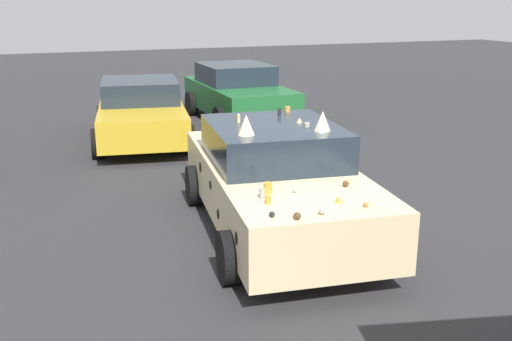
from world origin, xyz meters
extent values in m
plane|color=#2D2D30|center=(0.00, 0.00, 0.00)|extent=(60.00, 60.00, 0.00)
cube|color=beige|center=(0.00, 0.00, 0.62)|extent=(4.63, 2.38, 0.71)
cube|color=#1E2833|center=(0.17, -0.02, 1.22)|extent=(2.13, 1.91, 0.49)
cylinder|color=black|center=(-1.48, -0.75, 0.31)|extent=(0.64, 0.30, 0.62)
cylinder|color=black|center=(-1.24, 1.10, 0.31)|extent=(0.64, 0.30, 0.62)
cylinder|color=black|center=(1.24, -1.10, 0.31)|extent=(0.64, 0.30, 0.62)
cylinder|color=black|center=(1.48, 0.75, 0.31)|extent=(0.64, 0.30, 0.62)
ellipsoid|color=black|center=(-1.40, 1.11, 0.45)|extent=(0.16, 0.04, 0.08)
ellipsoid|color=black|center=(-0.45, 0.98, 0.53)|extent=(0.13, 0.04, 0.13)
ellipsoid|color=black|center=(0.08, 0.91, 0.74)|extent=(0.14, 0.04, 0.12)
ellipsoid|color=black|center=(-1.52, 1.12, 0.65)|extent=(0.11, 0.03, 0.16)
ellipsoid|color=black|center=(-1.03, 1.06, 0.47)|extent=(0.15, 0.04, 0.13)
ellipsoid|color=black|center=(0.68, -1.01, 0.67)|extent=(0.18, 0.04, 0.13)
ellipsoid|color=black|center=(0.94, 0.80, 0.75)|extent=(0.16, 0.04, 0.15)
ellipsoid|color=black|center=(0.44, -0.98, 0.49)|extent=(0.15, 0.04, 0.10)
sphere|color=gray|center=(-1.24, 0.31, 1.00)|extent=(0.05, 0.05, 0.05)
sphere|color=#A87A38|center=(-1.95, -0.19, 1.00)|extent=(0.06, 0.06, 0.06)
sphere|color=#51381E|center=(-1.25, -0.34, 1.01)|extent=(0.07, 0.07, 0.07)
cone|color=orange|center=(-1.71, 0.01, 1.01)|extent=(0.13, 0.13, 0.08)
cylinder|color=orange|center=(-1.48, 0.74, 1.02)|extent=(0.07, 0.07, 0.10)
sphere|color=gray|center=(-1.98, 0.35, 1.01)|extent=(0.07, 0.07, 0.07)
cylinder|color=gray|center=(-1.28, 0.73, 1.03)|extent=(0.09, 0.09, 0.12)
sphere|color=black|center=(-1.86, 0.85, 1.00)|extent=(0.06, 0.06, 0.06)
sphere|color=tan|center=(-1.15, -0.43, 1.01)|extent=(0.06, 0.06, 0.06)
sphere|color=#51381E|center=(-2.02, 0.65, 1.01)|extent=(0.08, 0.08, 0.08)
cylinder|color=orange|center=(-1.13, 0.60, 1.03)|extent=(0.14, 0.14, 0.12)
cylinder|color=gray|center=(-0.13, -0.37, 1.49)|extent=(0.10, 0.10, 0.06)
cylinder|color=tan|center=(0.46, 0.38, 1.52)|extent=(0.06, 0.06, 0.12)
cone|color=orange|center=(0.07, 0.39, 1.52)|extent=(0.10, 0.10, 0.10)
cone|color=tan|center=(0.17, -0.41, 1.50)|extent=(0.10, 0.10, 0.06)
cylinder|color=#A87A38|center=(0.92, -0.56, 1.51)|extent=(0.09, 0.09, 0.08)
cylinder|color=black|center=(0.73, -0.35, 1.52)|extent=(0.07, 0.07, 0.10)
cone|color=silver|center=(-0.53, -0.37, 1.50)|extent=(0.08, 0.08, 0.06)
cone|color=beige|center=(-0.42, -0.45, 1.59)|extent=(0.21, 0.21, 0.26)
cone|color=beige|center=(-0.29, 0.54, 1.59)|extent=(0.21, 0.21, 0.26)
cube|color=#1E602D|center=(7.31, -2.09, 0.62)|extent=(4.08, 1.80, 0.68)
cube|color=#1E2833|center=(7.58, -2.09, 1.21)|extent=(1.88, 1.66, 0.49)
cylinder|color=black|center=(6.05, -3.01, 0.33)|extent=(0.66, 0.22, 0.66)
cylinder|color=black|center=(6.05, -1.17, 0.33)|extent=(0.66, 0.22, 0.66)
cylinder|color=black|center=(8.58, -3.00, 0.33)|extent=(0.66, 0.22, 0.66)
cylinder|color=black|center=(8.57, -1.16, 0.33)|extent=(0.66, 0.22, 0.66)
cube|color=gold|center=(6.01, 0.69, 0.57)|extent=(4.54, 2.46, 0.62)
cube|color=#1E2833|center=(6.20, 0.66, 1.12)|extent=(2.11, 1.92, 0.47)
cylinder|color=black|center=(4.54, 0.01, 0.30)|extent=(0.63, 0.32, 0.60)
cylinder|color=black|center=(4.84, 1.81, 0.30)|extent=(0.63, 0.32, 0.60)
cylinder|color=black|center=(7.17, -0.43, 0.30)|extent=(0.63, 0.32, 0.60)
cylinder|color=black|center=(7.47, 1.37, 0.30)|extent=(0.63, 0.32, 0.60)
camera|label=1|loc=(-7.05, 3.06, 3.11)|focal=41.68mm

